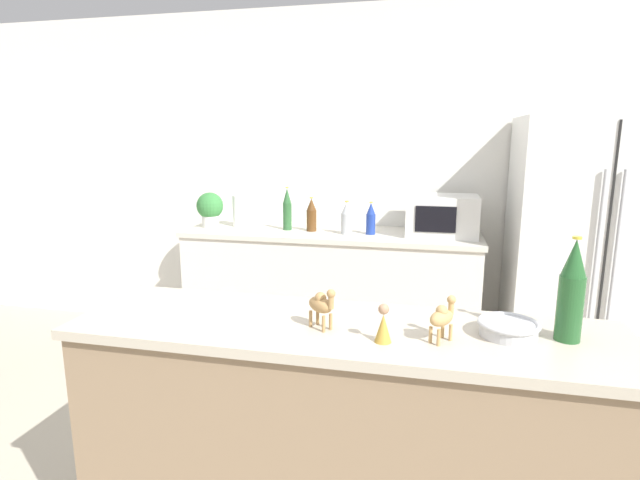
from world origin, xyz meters
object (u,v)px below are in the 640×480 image
potted_plant (210,208)px  fruit_bowl (508,328)px  back_bottle_2 (371,219)px  refrigerator (587,253)px  wine_bottle (572,291)px  camel_figurine (322,304)px  back_bottle_0 (287,209)px  microwave (442,215)px  camel_figurine_second (442,317)px  paper_towel_roll (240,211)px  wise_man_figurine_crimson (383,326)px  back_bottle_1 (312,215)px  back_bottle_3 (347,218)px

potted_plant → fruit_bowl: bearing=-43.7°
back_bottle_2 → fruit_bowl: bearing=-69.3°
refrigerator → wine_bottle: size_ratio=5.11×
camel_figurine → back_bottle_0: bearing=109.9°
back_bottle_0 → wine_bottle: bearing=-51.2°
microwave → wine_bottle: 1.92m
potted_plant → camel_figurine: size_ratio=1.77×
potted_plant → fruit_bowl: 2.64m
refrigerator → microwave: size_ratio=3.60×
back_bottle_2 → potted_plant: bearing=179.5°
potted_plant → camel_figurine: bearing=-55.6°
camel_figurine → camel_figurine_second: size_ratio=1.05×
back_bottle_2 → camel_figurine_second: back_bottle_2 is taller
refrigerator → back_bottle_2: 1.41m
camel_figurine_second → camel_figurine: bearing=177.2°
wine_bottle → camel_figurine: size_ratio=2.26×
paper_towel_roll → wise_man_figurine_crimson: 2.43m
refrigerator → paper_towel_roll: size_ratio=7.23×
back_bottle_2 → wine_bottle: wine_bottle is taller
microwave → back_bottle_2: size_ratio=2.08×
back_bottle_2 → camel_figurine: back_bottle_2 is taller
wine_bottle → camel_figurine: wine_bottle is taller
fruit_bowl → camel_figurine: (-0.61, -0.08, 0.06)m
wine_bottle → wise_man_figurine_crimson: size_ratio=2.68×
paper_towel_roll → wine_bottle: 2.68m
back_bottle_0 → camel_figurine: 2.05m
back_bottle_1 → back_bottle_2: back_bottle_1 is taller
back_bottle_1 → camel_figurine: 1.99m
microwave → back_bottle_3: (-0.65, -0.10, -0.03)m
paper_towel_roll → back_bottle_1: 0.58m
back_bottle_3 → microwave: bearing=8.8°
fruit_bowl → microwave: bearing=96.0°
back_bottle_0 → back_bottle_1: 0.19m
wise_man_figurine_crimson → fruit_bowl: bearing=19.8°
paper_towel_roll → wise_man_figurine_crimson: size_ratio=1.89×
back_bottle_0 → camel_figurine: size_ratio=2.12×
back_bottle_0 → wine_bottle: 2.37m
refrigerator → camel_figurine_second: size_ratio=12.10×
microwave → back_bottle_1: microwave is taller
wine_bottle → wise_man_figurine_crimson: bearing=-165.4°
back_bottle_1 → fruit_bowl: (1.12, -1.84, -0.05)m
back_bottle_3 → wine_bottle: (1.03, -1.78, 0.09)m
paper_towel_roll → fruit_bowl: bearing=-48.3°
paper_towel_roll → back_bottle_0: bearing=-8.1°
potted_plant → paper_towel_roll: (0.21, 0.08, -0.03)m
potted_plant → camel_figurine: (1.30, -1.90, -0.02)m
back_bottle_2 → back_bottle_0: bearing=176.5°
microwave → back_bottle_1: size_ratio=1.94×
back_bottle_1 → microwave: bearing=2.8°
camel_figurine_second → wise_man_figurine_crimson: camel_figurine_second is taller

